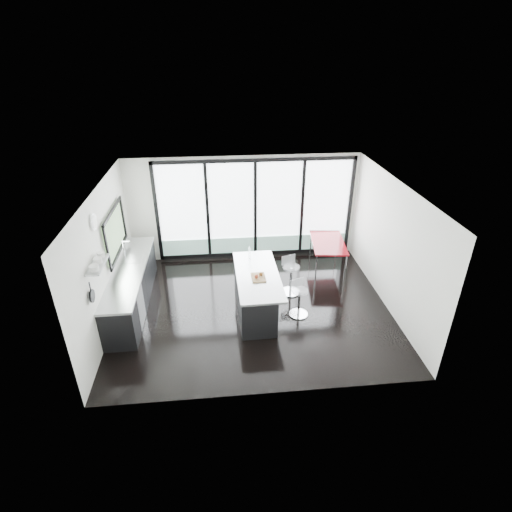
{
  "coord_description": "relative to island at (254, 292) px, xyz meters",
  "views": [
    {
      "loc": [
        -0.68,
        -7.32,
        5.26
      ],
      "look_at": [
        0.1,
        0.3,
        1.15
      ],
      "focal_mm": 28.0,
      "sensor_mm": 36.0,
      "label": 1
    }
  ],
  "objects": [
    {
      "name": "red_table",
      "position": [
        2.06,
        1.63,
        -0.07
      ],
      "size": [
        0.98,
        1.51,
        0.76
      ],
      "primitive_type": "cube",
      "rotation": [
        0.0,
        0.0,
        -0.12
      ],
      "color": "maroon",
      "rests_on": "floor"
    },
    {
      "name": "bar_stool_near",
      "position": [
        0.94,
        -0.32,
        -0.13
      ],
      "size": [
        0.52,
        0.52,
        0.65
      ],
      "primitive_type": "cylinder",
      "rotation": [
        0.0,
        0.0,
        0.36
      ],
      "color": "silver",
      "rests_on": "floor"
    },
    {
      "name": "floor",
      "position": [
        -0.03,
        0.05,
        -0.45
      ],
      "size": [
        6.0,
        5.0,
        0.0
      ],
      "primitive_type": "cube",
      "color": "black",
      "rests_on": "ground"
    },
    {
      "name": "wall_back",
      "position": [
        0.24,
        2.51,
        0.82
      ],
      "size": [
        6.0,
        0.09,
        2.8
      ],
      "color": "silver",
      "rests_on": "ground"
    },
    {
      "name": "wall_right",
      "position": [
        2.97,
        0.05,
        0.95
      ],
      "size": [
        0.0,
        5.0,
        2.8
      ],
      "primitive_type": "cube",
      "color": "silver",
      "rests_on": "ground"
    },
    {
      "name": "bar_stool_far",
      "position": [
        0.91,
        0.56,
        -0.09
      ],
      "size": [
        0.57,
        0.57,
        0.72
      ],
      "primitive_type": "cylinder",
      "rotation": [
        0.0,
        0.0,
        0.32
      ],
      "color": "silver",
      "rests_on": "floor"
    },
    {
      "name": "counter_cabinets",
      "position": [
        -2.7,
        0.44,
        0.01
      ],
      "size": [
        0.69,
        3.24,
        1.36
      ],
      "color": "black",
      "rests_on": "floor"
    },
    {
      "name": "ceiling",
      "position": [
        -0.03,
        0.05,
        2.35
      ],
      "size": [
        6.0,
        5.0,
        0.0
      ],
      "primitive_type": "cube",
      "color": "white",
      "rests_on": "wall_back"
    },
    {
      "name": "wall_front",
      "position": [
        -0.03,
        -2.45,
        0.95
      ],
      "size": [
        6.0,
        0.0,
        2.8
      ],
      "primitive_type": "cube",
      "color": "silver",
      "rests_on": "ground"
    },
    {
      "name": "island",
      "position": [
        0.0,
        0.0,
        0.0
      ],
      "size": [
        0.95,
        2.19,
        1.15
      ],
      "color": "black",
      "rests_on": "floor"
    },
    {
      "name": "wall_left",
      "position": [
        -3.0,
        0.32,
        1.11
      ],
      "size": [
        0.26,
        5.0,
        2.8
      ],
      "color": "silver",
      "rests_on": "ground"
    }
  ]
}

